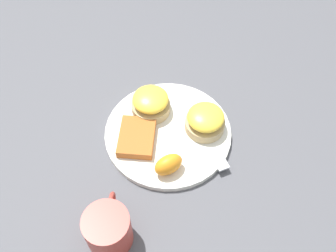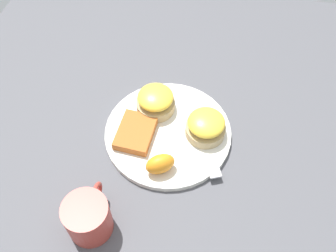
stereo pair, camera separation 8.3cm
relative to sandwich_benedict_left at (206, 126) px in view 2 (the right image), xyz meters
name	(u,v)px [view 2 (the right image)]	position (x,y,z in m)	size (l,w,h in m)	color
ground_plane	(168,135)	(-0.02, 0.08, -0.04)	(1.10, 1.10, 0.00)	#4C4C51
plate	(168,133)	(-0.02, 0.08, -0.03)	(0.27, 0.27, 0.01)	silver
sandwich_benedict_left	(206,126)	(0.00, 0.00, 0.00)	(0.09, 0.09, 0.05)	tan
sandwich_benedict_right	(156,101)	(0.04, 0.12, 0.00)	(0.09, 0.09, 0.05)	tan
hashbrown_patty	(136,133)	(-0.04, 0.14, -0.02)	(0.10, 0.07, 0.02)	#B15E27
orange_wedge	(160,164)	(-0.11, 0.07, 0.00)	(0.06, 0.04, 0.04)	orange
fork	(203,138)	(-0.02, 0.00, -0.02)	(0.21, 0.11, 0.00)	silver
cup	(88,217)	(-0.25, 0.17, 0.00)	(0.11, 0.08, 0.08)	#B23D33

